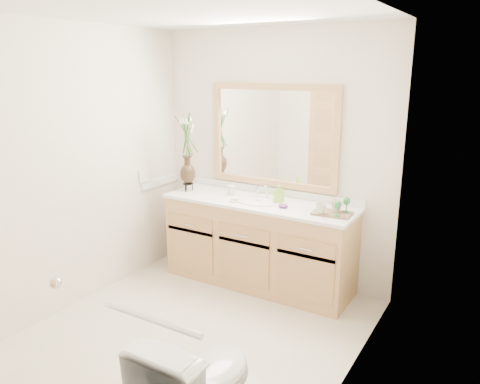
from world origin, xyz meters
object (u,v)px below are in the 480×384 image
Objects in this scene: tumbler at (231,190)px; soap_bottle at (279,194)px; flower_vase at (187,142)px; tray at (332,213)px.

tumbler is 0.62× the size of soap_bottle.
flower_vase is 0.65m from tumbler.
tumbler is 1.06m from tray.
soap_bottle is (0.97, 0.10, -0.42)m from flower_vase.
tumbler is at bearing 10.67° from flower_vase.
flower_vase is 4.91× the size of soap_bottle.
soap_bottle is at bearing 165.78° from tray.
tray is at bearing -4.67° from tumbler.
flower_vase is 1.06m from soap_bottle.
soap_bottle is 0.47× the size of tray.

